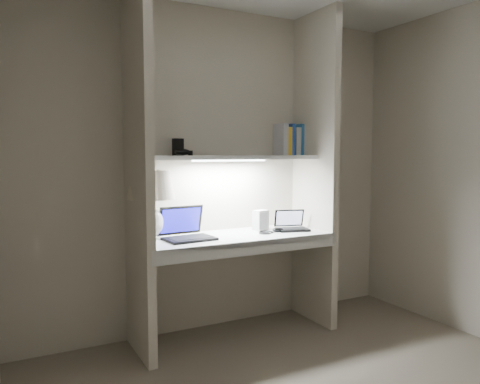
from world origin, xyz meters
TOP-DOWN VIEW (x-y plane):
  - back_wall at (0.00, 1.50)m, footprint 3.20×0.01m
  - alcove_panel_left at (-0.73, 1.23)m, footprint 0.06×0.55m
  - alcove_panel_right at (0.73, 1.23)m, footprint 0.06×0.55m
  - desk at (0.00, 1.23)m, footprint 1.40×0.55m
  - desk_apron at (0.00, 0.96)m, footprint 1.46×0.03m
  - shelf at (0.00, 1.32)m, footprint 1.40×0.36m
  - strip_light at (0.00, 1.32)m, footprint 0.60×0.04m
  - table_lamp at (-0.61, 1.33)m, footprint 0.34×0.34m
  - laptop_main at (-0.38, 1.25)m, footprint 0.37×0.32m
  - laptop_netbook at (0.50, 1.22)m, footprint 0.29×0.27m
  - speaker at (0.28, 1.34)m, footprint 0.13×0.11m
  - mouse at (0.35, 1.19)m, footprint 0.10×0.06m
  - cable_coil at (0.25, 1.19)m, footprint 0.13×0.13m
  - sticky_note at (-0.37, 1.30)m, footprint 0.08×0.08m
  - book_row at (0.62, 1.42)m, footprint 0.25×0.17m
  - shelf_box at (-0.39, 1.39)m, footprint 0.08×0.06m
  - shelf_gadget at (-0.38, 1.31)m, footprint 0.13×0.11m

SIDE VIEW (x-z plane):
  - desk_apron at x=0.00m, z-range 0.67..0.77m
  - desk at x=0.00m, z-range 0.73..0.77m
  - sticky_note at x=-0.37m, z-range 0.77..0.77m
  - cable_coil at x=0.25m, z-range 0.77..0.78m
  - mouse at x=0.35m, z-range 0.77..0.81m
  - laptop_netbook at x=0.50m, z-range 0.73..0.89m
  - laptop_main at x=-0.38m, z-range 0.71..0.94m
  - speaker at x=0.28m, z-range 0.77..0.93m
  - table_lamp at x=-0.61m, z-range 0.86..1.35m
  - back_wall at x=0.00m, z-range 0.00..2.50m
  - alcove_panel_left at x=-0.73m, z-range 0.00..2.50m
  - alcove_panel_right at x=0.73m, z-range 0.00..2.50m
  - strip_light at x=0.00m, z-range 1.32..1.34m
  - shelf at x=0.00m, z-range 1.34..1.36m
  - shelf_gadget at x=-0.38m, z-range 1.37..1.41m
  - shelf_box at x=-0.39m, z-range 1.36..1.49m
  - book_row at x=0.62m, z-range 1.36..1.62m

